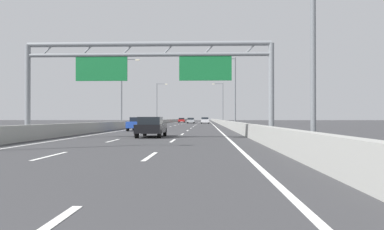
{
  "coord_description": "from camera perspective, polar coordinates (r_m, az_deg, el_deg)",
  "views": [
    {
      "loc": [
        3.78,
        -0.69,
        1.37
      ],
      "look_at": [
        0.79,
        78.95,
        2.0
      ],
      "focal_mm": 34.88,
      "sensor_mm": 36.0,
      "label": 1
    }
  ],
  "objects": [
    {
      "name": "ground_plane",
      "position": [
        100.77,
        -0.0,
        -1.23
      ],
      "size": [
        260.0,
        260.0,
        0.0
      ],
      "primitive_type": "plane",
      "color": "#38383A"
    },
    {
      "name": "lane_dash_left_1",
      "position": [
        14.39,
        -20.8,
        -5.87
      ],
      "size": [
        0.16,
        3.0,
        0.01
      ],
      "primitive_type": "cube",
      "color": "white",
      "rests_on": "ground_plane"
    },
    {
      "name": "lane_dash_left_2",
      "position": [
        22.92,
        -11.98,
        -3.86
      ],
      "size": [
        0.16,
        3.0,
        0.01
      ],
      "primitive_type": "cube",
      "color": "white",
      "rests_on": "ground_plane"
    },
    {
      "name": "lane_dash_left_3",
      "position": [
        31.72,
        -8.0,
        -2.91
      ],
      "size": [
        0.16,
        3.0,
        0.01
      ],
      "primitive_type": "cube",
      "color": "white",
      "rests_on": "ground_plane"
    },
    {
      "name": "lane_dash_left_4",
      "position": [
        40.6,
        -5.76,
        -2.37
      ],
      "size": [
        0.16,
        3.0,
        0.01
      ],
      "primitive_type": "cube",
      "color": "white",
      "rests_on": "ground_plane"
    },
    {
      "name": "lane_dash_left_5",
      "position": [
        49.53,
        -4.33,
        -2.03
      ],
      "size": [
        0.16,
        3.0,
        0.01
      ],
      "primitive_type": "cube",
      "color": "white",
      "rests_on": "ground_plane"
    },
    {
      "name": "lane_dash_left_6",
      "position": [
        58.47,
        -3.33,
        -1.79
      ],
      "size": [
        0.16,
        3.0,
        0.01
      ],
      "primitive_type": "cube",
      "color": "white",
      "rests_on": "ground_plane"
    },
    {
      "name": "lane_dash_left_7",
      "position": [
        67.44,
        -2.6,
        -1.61
      ],
      "size": [
        0.16,
        3.0,
        0.01
      ],
      "primitive_type": "cube",
      "color": "white",
      "rests_on": "ground_plane"
    },
    {
      "name": "lane_dash_left_8",
      "position": [
        76.41,
        -2.04,
        -1.47
      ],
      "size": [
        0.16,
        3.0,
        0.01
      ],
      "primitive_type": "cube",
      "color": "white",
      "rests_on": "ground_plane"
    },
    {
      "name": "lane_dash_left_9",
      "position": [
        85.38,
        -1.6,
        -1.36
      ],
      "size": [
        0.16,
        3.0,
        0.01
      ],
      "primitive_type": "cube",
      "color": "white",
      "rests_on": "ground_plane"
    },
    {
      "name": "lane_dash_left_10",
      "position": [
        94.37,
        -1.24,
        -1.28
      ],
      "size": [
        0.16,
        3.0,
        0.01
      ],
      "primitive_type": "cube",
      "color": "white",
      "rests_on": "ground_plane"
    },
    {
      "name": "lane_dash_left_11",
      "position": [
        103.35,
        -0.95,
        -1.21
      ],
      "size": [
        0.16,
        3.0,
        0.01
      ],
      "primitive_type": "cube",
      "color": "white",
      "rests_on": "ground_plane"
    },
    {
      "name": "lane_dash_left_12",
      "position": [
        112.34,
        -0.7,
        -1.14
      ],
      "size": [
        0.16,
        3.0,
        0.01
      ],
      "primitive_type": "cube",
      "color": "white",
      "rests_on": "ground_plane"
    },
    {
      "name": "lane_dash_left_13",
      "position": [
        121.33,
        -0.49,
        -1.09
      ],
      "size": [
        0.16,
        3.0,
        0.01
      ],
      "primitive_type": "cube",
      "color": "white",
      "rests_on": "ground_plane"
    },
    {
      "name": "lane_dash_left_14",
      "position": [
        130.32,
        -0.31,
        -1.05
      ],
      "size": [
        0.16,
        3.0,
        0.01
      ],
      "primitive_type": "cube",
      "color": "white",
      "rests_on": "ground_plane"
    },
    {
      "name": "lane_dash_left_15",
      "position": [
        139.31,
        -0.15,
        -1.01
      ],
      "size": [
        0.16,
        3.0,
        0.01
      ],
      "primitive_type": "cube",
      "color": "white",
      "rests_on": "ground_plane"
    },
    {
      "name": "lane_dash_left_16",
      "position": [
        148.3,
        -0.01,
        -0.98
      ],
      "size": [
        0.16,
        3.0,
        0.01
      ],
      "primitive_type": "cube",
      "color": "white",
      "rests_on": "ground_plane"
    },
    {
      "name": "lane_dash_left_17",
      "position": [
        157.3,
        0.12,
        -0.95
      ],
      "size": [
        0.16,
        3.0,
        0.01
      ],
      "primitive_type": "cube",
      "color": "white",
      "rests_on": "ground_plane"
    },
    {
      "name": "lane_dash_right_1",
      "position": [
        13.41,
        -6.4,
        -6.29
      ],
      "size": [
        0.16,
        3.0,
        0.01
      ],
      "primitive_type": "cube",
      "color": "white",
      "rests_on": "ground_plane"
    },
    {
      "name": "lane_dash_right_2",
      "position": [
        22.32,
        -2.96,
        -3.96
      ],
      "size": [
        0.16,
        3.0,
        0.01
      ],
      "primitive_type": "cube",
      "color": "white",
      "rests_on": "ground_plane"
    },
    {
      "name": "lane_dash_right_3",
      "position": [
        31.28,
        -1.49,
        -2.95
      ],
      "size": [
        0.16,
        3.0,
        0.01
      ],
      "primitive_type": "cube",
      "color": "white",
      "rests_on": "ground_plane"
    },
    {
      "name": "lane_dash_right_4",
      "position": [
        40.26,
        -0.67,
        -2.39
      ],
      "size": [
        0.16,
        3.0,
        0.01
      ],
      "primitive_type": "cube",
      "color": "white",
      "rests_on": "ground_plane"
    },
    {
      "name": "lane_dash_right_5",
      "position": [
        49.25,
        -0.16,
        -2.04
      ],
      "size": [
        0.16,
        3.0,
        0.01
      ],
      "primitive_type": "cube",
      "color": "white",
      "rests_on": "ground_plane"
    },
    {
      "name": "lane_dash_right_6",
      "position": [
        58.24,
        0.2,
        -1.79
      ],
      "size": [
        0.16,
        3.0,
        0.01
      ],
      "primitive_type": "cube",
      "color": "white",
      "rests_on": "ground_plane"
    },
    {
      "name": "lane_dash_right_7",
      "position": [
        67.23,
        0.46,
        -1.61
      ],
      "size": [
        0.16,
        3.0,
        0.01
      ],
      "primitive_type": "cube",
      "color": "white",
      "rests_on": "ground_plane"
    },
    {
      "name": "lane_dash_right_8",
      "position": [
        76.23,
        0.66,
        -1.47
      ],
      "size": [
        0.16,
        3.0,
        0.01
      ],
      "primitive_type": "cube",
      "color": "white",
      "rests_on": "ground_plane"
    },
    {
      "name": "lane_dash_right_9",
      "position": [
        85.23,
        0.82,
        -1.37
      ],
      "size": [
        0.16,
        3.0,
        0.01
      ],
      "primitive_type": "cube",
      "color": "white",
      "rests_on": "ground_plane"
    },
    {
      "name": "lane_dash_right_10",
      "position": [
        94.22,
        0.94,
        -1.28
      ],
      "size": [
        0.16,
        3.0,
        0.01
      ],
      "primitive_type": "cube",
      "color": "white",
      "rests_on": "ground_plane"
    },
    {
      "name": "lane_dash_right_11",
      "position": [
        103.22,
        1.05,
        -1.21
      ],
      "size": [
        0.16,
        3.0,
        0.01
      ],
      "primitive_type": "cube",
      "color": "white",
      "rests_on": "ground_plane"
    },
    {
      "name": "lane_dash_right_12",
      "position": [
        112.22,
        1.14,
        -1.15
      ],
      "size": [
        0.16,
        3.0,
        0.01
      ],
      "primitive_type": "cube",
      "color": "white",
      "rests_on": "ground_plane"
    },
    {
      "name": "lane_dash_right_13",
      "position": [
        121.22,
        1.21,
        -1.09
      ],
      "size": [
        0.16,
        3.0,
        0.01
      ],
      "primitive_type": "cube",
      "color": "white",
      "rests_on": "ground_plane"
    },
    {
      "name": "lane_dash_right_14",
      "position": [
        130.21,
        1.28,
        -1.05
      ],
      "size": [
        0.16,
        3.0,
        0.01
      ],
      "primitive_type": "cube",
      "color": "white",
      "rests_on": "ground_plane"
    },
    {
      "name": "lane_dash_right_15",
      "position": [
        139.21,
        1.33,
        -1.01
      ],
      "size": [
        0.16,
        3.0,
        0.01
      ],
      "primitive_type": "cube",
      "color": "white",
      "rests_on": "ground_plane"
    },
    {
      "name": "lane_dash_right_16",
      "position": [
        148.21,
        1.38,
        -0.98
      ],
      "size": [
        0.16,
        3.0,
        0.01
      ],
      "primitive_type": "cube",
      "color": "white",
      "rests_on": "ground_plane"
    },
    {
      "name": "lane_dash_right_17",
      "position": [
        157.21,
        1.43,
        -0.95
      ],
      "size": [
        0.16,
        3.0,
        0.01
      ],
      "primitive_type": "cube",
      "color": "white",
      "rests_on": "ground_plane"
    },
    {
      "name": "edge_line_left",
      "position": [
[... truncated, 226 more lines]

